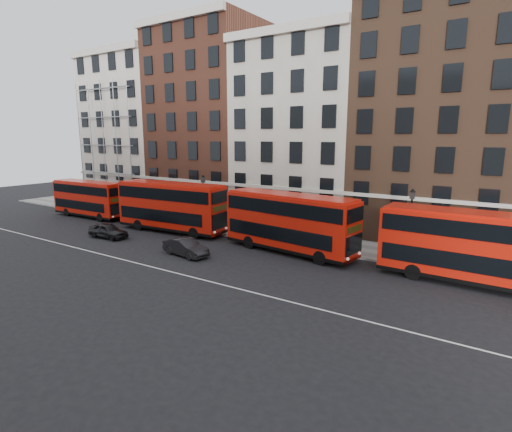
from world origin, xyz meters
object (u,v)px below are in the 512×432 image
Objects in this scene: bus_b at (171,206)px; car_front at (186,247)px; car_rear at (108,231)px; bus_a at (89,198)px; bus_c at (289,221)px; bus_d at (472,246)px.

bus_b reaches higher than car_front.
bus_b is 2.90× the size of car_rear.
bus_a is 2.49× the size of car_rear.
bus_c reaches higher than car_rear.
bus_d is at bearing -3.65° from bus_b.
bus_b reaches higher than bus_c.
bus_c is 2.88× the size of car_rear.
bus_c reaches higher than bus_d.
bus_d is at bearing -66.91° from car_front.
car_rear is 0.97× the size of car_front.
bus_c is 2.80× the size of car_front.
bus_b is 8.67m from car_front.
bus_b is 6.15m from car_rear.
bus_c reaches higher than car_front.
bus_a is 0.86× the size of bus_b.
car_rear is (-28.86, -4.97, -1.79)m from bus_d.
bus_d is 19.88m from car_front.
bus_a reaches higher than car_rear.
car_front is (-6.27, -5.21, -1.85)m from bus_c.
bus_d reaches higher than car_front.
bus_b is at bearing -35.74° from car_rear.
bus_c reaches higher than bus_a.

